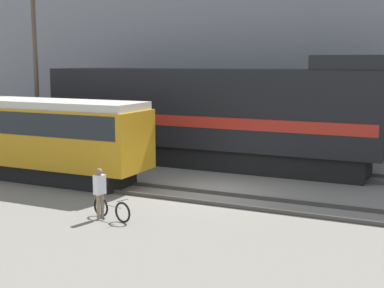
{
  "coord_description": "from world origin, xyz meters",
  "views": [
    {
      "loc": [
        7.75,
        -18.25,
        4.91
      ],
      "look_at": [
        -0.95,
        -0.08,
        1.8
      ],
      "focal_mm": 50.0,
      "sensor_mm": 36.0,
      "label": 1
    }
  ],
  "objects_px": {
    "bicycle": "(112,209)",
    "person": "(100,188)",
    "utility_pole_left": "(36,78)",
    "streetcar": "(15,132)",
    "freight_locomotive": "(210,115)"
  },
  "relations": [
    {
      "from": "bicycle",
      "to": "freight_locomotive",
      "type": "bearing_deg",
      "value": 94.79
    },
    {
      "from": "freight_locomotive",
      "to": "bicycle",
      "type": "relative_size",
      "value": 9.91
    },
    {
      "from": "person",
      "to": "utility_pole_left",
      "type": "height_order",
      "value": "utility_pole_left"
    },
    {
      "from": "streetcar",
      "to": "utility_pole_left",
      "type": "relative_size",
      "value": 1.5
    },
    {
      "from": "streetcar",
      "to": "person",
      "type": "relative_size",
      "value": 7.62
    },
    {
      "from": "freight_locomotive",
      "to": "person",
      "type": "xyz_separation_m",
      "value": [
        0.4,
        -9.5,
        -1.44
      ]
    },
    {
      "from": "streetcar",
      "to": "person",
      "type": "xyz_separation_m",
      "value": [
        6.96,
        -3.69,
        -0.94
      ]
    },
    {
      "from": "freight_locomotive",
      "to": "utility_pole_left",
      "type": "distance_m",
      "value": 8.54
    },
    {
      "from": "freight_locomotive",
      "to": "bicycle",
      "type": "height_order",
      "value": "freight_locomotive"
    },
    {
      "from": "freight_locomotive",
      "to": "streetcar",
      "type": "bearing_deg",
      "value": -138.48
    },
    {
      "from": "bicycle",
      "to": "utility_pole_left",
      "type": "relative_size",
      "value": 0.2
    },
    {
      "from": "bicycle",
      "to": "person",
      "type": "distance_m",
      "value": 0.76
    },
    {
      "from": "freight_locomotive",
      "to": "streetcar",
      "type": "distance_m",
      "value": 8.77
    },
    {
      "from": "utility_pole_left",
      "to": "freight_locomotive",
      "type": "bearing_deg",
      "value": 20.29
    },
    {
      "from": "freight_locomotive",
      "to": "utility_pole_left",
      "type": "height_order",
      "value": "utility_pole_left"
    }
  ]
}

